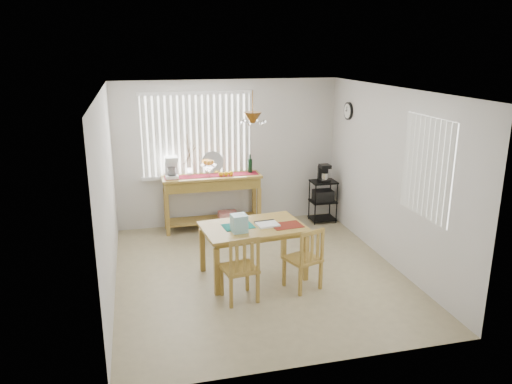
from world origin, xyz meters
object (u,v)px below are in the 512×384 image
object	(u,v)px
chair_right	(305,259)
cart_items	(324,173)
sideboard	(213,189)
chair_left	(240,269)
wire_cart	(323,197)
dining_table	(253,232)

from	to	relation	value
chair_right	cart_items	bearing A→B (deg)	63.88
sideboard	chair_left	xyz separation A→B (m)	(-0.09, -2.73, -0.28)
sideboard	wire_cart	size ratio (longest dim) A/B	2.23
cart_items	chair_right	size ratio (longest dim) A/B	0.36
wire_cart	chair_right	bearing A→B (deg)	-116.19
dining_table	sideboard	bearing A→B (deg)	96.63
chair_right	sideboard	bearing A→B (deg)	107.20
wire_cart	cart_items	world-z (taller)	cart_items
wire_cart	dining_table	size ratio (longest dim) A/B	0.52
sideboard	dining_table	size ratio (longest dim) A/B	1.16
chair_left	sideboard	bearing A→B (deg)	88.16
sideboard	chair_right	size ratio (longest dim) A/B	1.96
cart_items	dining_table	distance (m)	2.65
chair_right	dining_table	bearing A→B (deg)	135.24
chair_left	dining_table	bearing A→B (deg)	64.51
cart_items	dining_table	world-z (taller)	cart_items
sideboard	dining_table	world-z (taller)	sideboard
cart_items	dining_table	bearing A→B (deg)	-132.90
sideboard	chair_left	bearing A→B (deg)	-91.84
dining_table	chair_left	world-z (taller)	chair_left
wire_cart	cart_items	bearing A→B (deg)	90.00
chair_left	cart_items	bearing A→B (deg)	50.95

